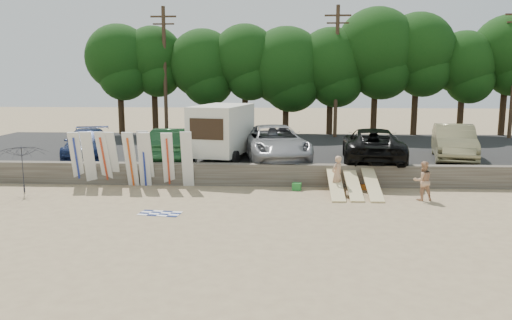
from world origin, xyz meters
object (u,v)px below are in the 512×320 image
object	(u,v)px
car_4	(454,142)
beach_umbrella	(22,169)
beachgoer_b	(423,181)
car_2	(275,143)
car_0	(87,144)
car_1	(173,144)
car_3	(372,145)
cooler	(297,186)
beachgoer_a	(337,175)
box_trailer	(222,130)

from	to	relation	value
car_4	beach_umbrella	distance (m)	20.58
car_4	beachgoer_b	xyz separation A→B (m)	(-3.13, -5.93, -0.80)
car_2	car_4	distance (m)	9.18
car_0	car_1	size ratio (longest dim) A/B	1.03
car_1	car_3	bearing A→B (deg)	177.97
car_2	cooler	size ratio (longest dim) A/B	16.70
car_1	car_0	bearing A→B (deg)	-7.18
car_2	cooler	distance (m)	4.10
beachgoer_b	beach_umbrella	size ratio (longest dim) A/B	0.69
car_3	car_4	bearing A→B (deg)	-160.69
beachgoer_a	cooler	xyz separation A→B (m)	(-1.68, 0.49, -0.65)
car_1	beachgoer_b	distance (m)	12.29
beachgoer_a	car_0	bearing A→B (deg)	-63.17
box_trailer	car_4	world-z (taller)	box_trailer
car_1	beach_umbrella	xyz separation A→B (m)	(-5.46, -4.62, -0.48)
car_4	beachgoer_a	distance (m)	8.13
car_3	cooler	world-z (taller)	car_3
car_2	beachgoer_b	xyz separation A→B (m)	(6.03, -5.22, -0.79)
car_0	beach_umbrella	distance (m)	5.16
box_trailer	car_3	world-z (taller)	box_trailer
car_3	beachgoer_a	size ratio (longest dim) A/B	3.81
box_trailer	cooler	world-z (taller)	box_trailer
box_trailer	car_3	bearing A→B (deg)	10.46
cooler	car_0	bearing A→B (deg)	169.88
beachgoer_b	car_4	bearing A→B (deg)	-124.89
car_3	cooler	distance (m)	5.29
car_2	car_1	bearing A→B (deg)	171.64
car_3	car_4	world-z (taller)	car_4
car_3	car_1	bearing A→B (deg)	5.34
car_1	beachgoer_b	world-z (taller)	car_1
car_2	car_4	xyz separation A→B (m)	(9.16, 0.71, 0.01)
car_4	cooler	size ratio (longest dim) A/B	14.22
car_1	car_3	size ratio (longest dim) A/B	0.81
car_0	cooler	size ratio (longest dim) A/B	13.41
car_3	beach_umbrella	size ratio (longest dim) A/B	2.66
box_trailer	beachgoer_b	bearing A→B (deg)	-18.39
car_4	car_0	bearing A→B (deg)	-165.63
beachgoer_a	car_3	bearing A→B (deg)	-162.62
beachgoer_a	beach_umbrella	world-z (taller)	beach_umbrella
car_1	beachgoer_b	xyz separation A→B (m)	(11.21, -4.98, -0.73)
box_trailer	car_2	bearing A→B (deg)	14.51
car_2	car_3	size ratio (longest dim) A/B	1.04
cooler	car_1	bearing A→B (deg)	160.63
car_0	car_4	distance (m)	18.96
car_1	cooler	world-z (taller)	car_1
beachgoer_a	cooler	size ratio (longest dim) A/B	4.24
car_1	beachgoer_a	xyz separation A→B (m)	(7.90, -3.95, -0.71)
box_trailer	car_2	xyz separation A→B (m)	(2.66, 0.11, -0.68)
car_4	cooler	world-z (taller)	car_4
car_3	beachgoer_a	xyz separation A→B (m)	(-2.13, -3.87, -0.75)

